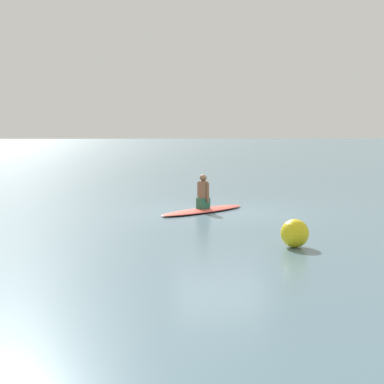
% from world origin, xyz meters
% --- Properties ---
extents(ground_plane, '(400.00, 400.00, 0.00)m').
position_xyz_m(ground_plane, '(0.00, 0.00, 0.00)').
color(ground_plane, slate).
extents(surfboard, '(2.50, 2.92, 0.09)m').
position_xyz_m(surfboard, '(-0.16, -0.46, 0.05)').
color(surfboard, '#D84C3F').
rests_on(surfboard, ground).
extents(person_paddler, '(0.38, 0.39, 0.92)m').
position_xyz_m(person_paddler, '(-0.16, -0.46, 0.51)').
color(person_paddler, '#26664C').
rests_on(person_paddler, surfboard).
extents(buoy_marker, '(0.53, 0.53, 0.53)m').
position_xyz_m(buoy_marker, '(5.23, 0.22, 0.26)').
color(buoy_marker, yellow).
rests_on(buoy_marker, ground).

